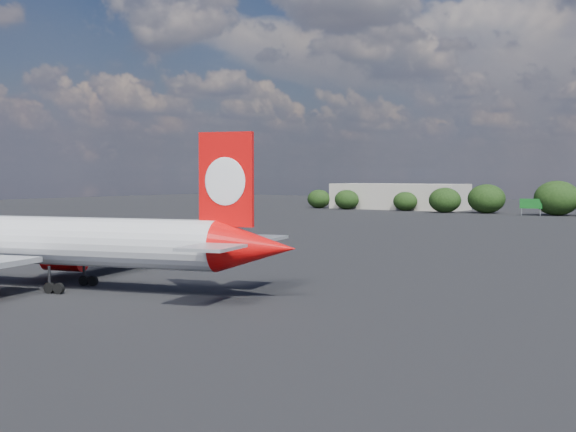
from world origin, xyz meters
The scene contains 4 objects.
ground centered at (0.00, 60.00, 0.00)m, with size 500.00×500.00×0.00m, color black.
qantas_airliner centered at (-11.84, 14.59, 4.50)m, with size 44.82×42.92×14.79m.
terminal_building centered at (-65.00, 192.00, 4.00)m, with size 42.00×16.00×8.00m.
highway_sign centered at (-18.00, 176.00, 3.13)m, with size 6.00×0.30×4.50m.
Camera 1 is at (49.23, -36.40, 11.08)m, focal length 50.00 mm.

